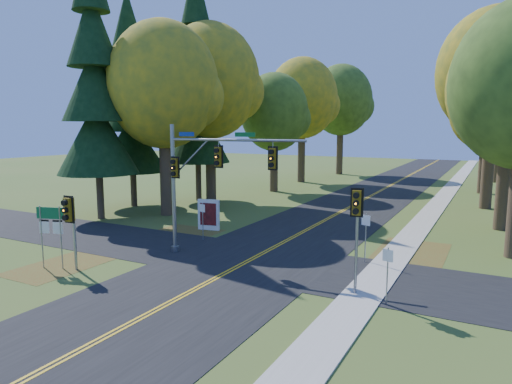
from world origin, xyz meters
The scene contains 29 objects.
ground centered at (0.00, 0.00, 0.00)m, with size 160.00×160.00×0.00m, color #3E5B20.
road_main centered at (0.00, 0.00, 0.01)m, with size 8.00×160.00×0.02m, color black.
road_cross centered at (0.00, 2.00, 0.01)m, with size 60.00×6.00×0.02m, color black.
centerline_left centered at (-0.10, 0.00, 0.03)m, with size 0.10×160.00×0.01m, color gold.
centerline_right centered at (0.10, 0.00, 0.03)m, with size 0.10×160.00×0.01m, color gold.
sidewalk_east centered at (6.20, 0.00, 0.03)m, with size 1.60×160.00×0.06m, color #9E998E.
leaf_patch_w_near centered at (-6.50, 4.00, 0.01)m, with size 4.00×6.00×0.00m, color brown.
leaf_patch_e centered at (6.80, 6.00, 0.01)m, with size 3.50×8.00×0.00m, color brown.
leaf_patch_w_far centered at (-7.50, -3.00, 0.01)m, with size 3.00×5.00×0.00m, color brown.
tree_w_a centered at (-11.13, 9.38, 9.49)m, with size 8.00×8.00×14.15m.
tree_w_b centered at (-11.72, 16.29, 10.37)m, with size 8.60×8.60×15.38m.
tree_e_b centered at (10.97, 15.58, 8.90)m, with size 7.60×7.60×13.33m.
tree_w_c centered at (-9.54, 24.47, 7.94)m, with size 6.80×6.80×11.91m.
tree_e_c centered at (9.88, 23.69, 10.66)m, with size 8.80×8.80×15.79m.
tree_w_d centered at (-10.13, 33.18, 9.78)m, with size 8.20×8.20×14.56m.
tree_e_d centered at (9.26, 32.87, 8.24)m, with size 7.00×7.00×12.32m.
tree_w_e centered at (-8.92, 44.09, 10.07)m, with size 8.40×8.40×14.97m.
tree_e_e centered at (10.47, 43.58, 9.19)m, with size 7.80×7.80×13.74m.
pine_a centered at (-14.50, 6.00, 9.18)m, with size 5.60×5.60×19.48m.
pine_b centered at (-16.00, 11.00, 8.16)m, with size 5.60×5.60×17.31m.
pine_c centered at (-13.00, 16.00, 9.69)m, with size 5.60×5.60×20.56m.
traffic_mast centered at (-2.50, 1.63, 4.30)m, with size 7.36×1.09×6.69m.
east_signal_pole centered at (5.90, -0.31, 3.24)m, with size 0.50×0.57×4.27m.
ped_signal_pole centered at (-6.40, -3.34, 2.60)m, with size 0.55×0.64×3.50m.
route_sign_cluster centered at (-7.54, -3.48, 2.09)m, with size 1.33×0.46×2.96m.
info_kiosk centered at (-5.57, 6.58, 0.98)m, with size 1.44×0.46×1.97m.
reg_sign_e_north centered at (5.09, 4.30, 1.66)m, with size 0.45×0.17×2.42m.
reg_sign_e_south centered at (7.20, -0.63, 1.50)m, with size 0.41×0.15×2.18m.
reg_sign_w centered at (-4.42, 4.25, 1.50)m, with size 0.41×0.13×2.19m.
Camera 1 is at (10.57, -17.20, 6.58)m, focal length 32.00 mm.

